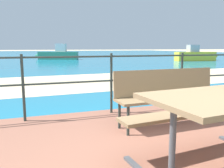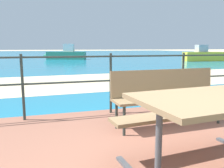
{
  "view_description": "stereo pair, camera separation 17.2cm",
  "coord_description": "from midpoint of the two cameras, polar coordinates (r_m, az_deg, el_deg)",
  "views": [
    {
      "loc": [
        -1.34,
        -1.51,
        1.24
      ],
      "look_at": [
        0.1,
        2.63,
        0.55
      ],
      "focal_mm": 37.43,
      "sensor_mm": 36.0,
      "label": 1
    },
    {
      "loc": [
        -1.17,
        -1.56,
        1.24
      ],
      "look_at": [
        0.1,
        2.63,
        0.55
      ],
      "focal_mm": 37.43,
      "sensor_mm": 36.0,
      "label": 2
    }
  ],
  "objects": [
    {
      "name": "boat_mid",
      "position": [
        22.87,
        19.74,
        6.59
      ],
      "size": [
        4.33,
        1.28,
        1.45
      ],
      "rotation": [
        0.0,
        0.0,
        6.19
      ],
      "color": "yellow",
      "rests_on": "sea_water"
    },
    {
      "name": "railing_fence",
      "position": [
        4.14,
        -1.36,
        2.09
      ],
      "size": [
        5.94,
        0.04,
        1.07
      ],
      "color": "#2D3833",
      "rests_on": "patio_paving"
    },
    {
      "name": "beach_strip",
      "position": [
        8.47,
        -10.4,
        0.45
      ],
      "size": [
        54.14,
        6.78,
        0.01
      ],
      "primitive_type": "cube",
      "rotation": [
        0.0,
        0.0,
        0.05
      ],
      "color": "beige",
      "rests_on": "ground"
    },
    {
      "name": "boat_near",
      "position": [
        24.64,
        -13.43,
        7.0
      ],
      "size": [
        4.43,
        2.52,
        1.59
      ],
      "rotation": [
        0.0,
        0.0,
        2.74
      ],
      "color": "#338466",
      "rests_on": "sea_water"
    },
    {
      "name": "sea_water",
      "position": [
        41.57,
        -17.52,
        6.84
      ],
      "size": [
        90.0,
        90.0,
        0.01
      ],
      "primitive_type": "cube",
      "color": "teal",
      "rests_on": "ground"
    },
    {
      "name": "park_bench",
      "position": [
        3.65,
        12.45,
        -1.74
      ],
      "size": [
        1.76,
        0.47,
        0.84
      ],
      "rotation": [
        0.0,
        0.0,
        0.03
      ],
      "color": "#8C704C",
      "rests_on": "patio_paving"
    }
  ]
}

